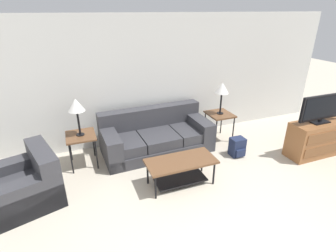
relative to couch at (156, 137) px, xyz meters
The scene contains 11 objects.
wall_back 1.17m from the couch, 86.30° to the left, with size 8.81×0.06×2.60m.
couch is the anchor object (origin of this frame).
armchair 2.43m from the couch, 160.85° to the right, with size 1.15×1.19×0.80m.
coffee_table 1.25m from the couch, 90.06° to the right, with size 1.13×0.53×0.45m.
side_table_left 1.46m from the couch, behind, with size 0.51×0.56×0.61m.
side_table_right 1.46m from the couch, ahead, with size 0.51×0.56×0.61m.
table_lamp_left 1.67m from the couch, behind, with size 0.28×0.28×0.68m.
table_lamp_right 1.68m from the couch, ahead, with size 0.28×0.28×0.68m.
tv_console 3.12m from the couch, 24.99° to the right, with size 1.10×0.46×0.70m.
television 3.20m from the couch, 24.98° to the right, with size 1.04×0.20×0.54m.
backpack 1.62m from the couch, 29.56° to the right, with size 0.27×0.29×0.37m.
Camera 1 is at (-1.53, -1.35, 2.67)m, focal length 28.00 mm.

